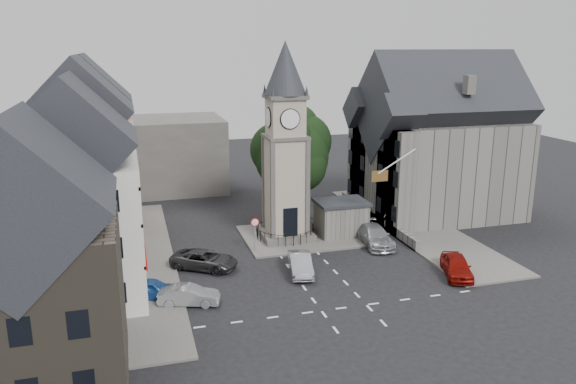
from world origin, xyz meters
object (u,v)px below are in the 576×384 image
object	(u,v)px
stone_shelter	(341,218)
car_east_red	(457,266)
car_west_blue	(151,289)
clock_tower	(285,144)
pedestrian	(387,220)

from	to	relation	value
stone_shelter	car_east_red	size ratio (longest dim) A/B	0.98
car_west_blue	clock_tower	bearing A→B (deg)	-38.51
clock_tower	stone_shelter	world-z (taller)	clock_tower
clock_tower	pedestrian	size ratio (longest dim) A/B	8.43
clock_tower	car_east_red	bearing A→B (deg)	-49.20
stone_shelter	car_east_red	world-z (taller)	stone_shelter
clock_tower	stone_shelter	xyz separation A→B (m)	(4.80, -0.49, -6.57)
car_east_red	pedestrian	bearing A→B (deg)	111.71
car_east_red	pedestrian	xyz separation A→B (m)	(-0.30, 10.65, 0.22)
car_west_blue	pedestrian	size ratio (longest dim) A/B	2.01
stone_shelter	pedestrian	xyz separation A→B (m)	(4.39, 0.15, -0.58)
pedestrian	stone_shelter	bearing A→B (deg)	-14.48
stone_shelter	car_west_blue	world-z (taller)	stone_shelter
clock_tower	stone_shelter	bearing A→B (deg)	-5.84
car_west_blue	car_east_red	size ratio (longest dim) A/B	0.88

